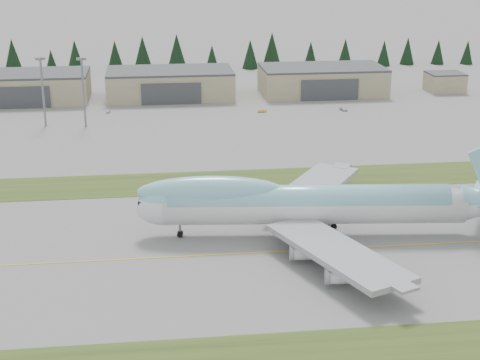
{
  "coord_description": "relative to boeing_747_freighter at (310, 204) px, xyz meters",
  "views": [
    {
      "loc": [
        -22.15,
        -132.12,
        59.87
      ],
      "look_at": [
        -3.36,
        21.98,
        8.0
      ],
      "focal_mm": 55.0,
      "sensor_mm": 36.0,
      "label": 1
    }
  ],
  "objects": [
    {
      "name": "service_vehicle_b",
      "position": [
        7.15,
        112.91,
        -7.15
      ],
      "size": [
        3.32,
        1.83,
        1.04
      ],
      "primitive_type": "imported",
      "rotation": [
        0.0,
        0.0,
        1.81
      ],
      "color": "gold",
      "rests_on": "ground"
    },
    {
      "name": "taxiway_line_main",
      "position": [
        -9.41,
        -7.47,
        -7.15
      ],
      "size": [
        400.0,
        0.4,
        0.02
      ],
      "primitive_type": "cube",
      "color": "gold",
      "rests_on": "ground"
    },
    {
      "name": "grass_strip_far",
      "position": [
        -9.41,
        37.53,
        -7.15
      ],
      "size": [
        400.0,
        18.0,
        0.08
      ],
      "primitive_type": "cube",
      "color": "#314418",
      "rests_on": "ground"
    },
    {
      "name": "ground",
      "position": [
        -9.41,
        -7.47,
        -7.15
      ],
      "size": [
        7000.0,
        7000.0,
        0.0
      ],
      "primitive_type": "plane",
      "color": "slate",
      "rests_on": "ground"
    },
    {
      "name": "service_vehicle_c",
      "position": [
        36.52,
        111.94,
        -7.15
      ],
      "size": [
        2.59,
        4.03,
        1.09
      ],
      "primitive_type": "imported",
      "rotation": [
        0.0,
        0.0,
        0.31
      ],
      "color": "silver",
      "rests_on": "ground"
    },
    {
      "name": "boeing_747_freighter",
      "position": [
        0.0,
        0.0,
        0.0
      ],
      "size": [
        82.46,
        70.72,
        21.68
      ],
      "rotation": [
        0.0,
        0.0,
        -0.1
      ],
      "color": "silver",
      "rests_on": "ground"
    },
    {
      "name": "grass_strip_near",
      "position": [
        -9.41,
        -45.47,
        -7.15
      ],
      "size": [
        400.0,
        14.0,
        0.08
      ],
      "primitive_type": "cube",
      "color": "#314418",
      "rests_on": "ground"
    },
    {
      "name": "conifer_belt",
      "position": [
        -19.87,
        205.21,
        -0.05
      ],
      "size": [
        267.7,
        15.15,
        16.48
      ],
      "color": "black",
      "rests_on": "ground"
    },
    {
      "name": "control_shed",
      "position": [
        85.59,
        140.53,
        -3.35
      ],
      "size": [
        14.0,
        12.0,
        7.6
      ],
      "color": "gray",
      "rests_on": "ground"
    },
    {
      "name": "hangar_center",
      "position": [
        -24.41,
        142.43,
        -1.76
      ],
      "size": [
        48.0,
        26.6,
        10.8
      ],
      "color": "gray",
      "rests_on": "ground"
    },
    {
      "name": "service_vehicle_a",
      "position": [
        -47.26,
        119.24,
        -7.15
      ],
      "size": [
        1.47,
        3.38,
        1.13
      ],
      "primitive_type": "imported",
      "rotation": [
        0.0,
        0.0,
        -0.04
      ],
      "color": "silver",
      "rests_on": "ground"
    },
    {
      "name": "hangar_left",
      "position": [
        -79.41,
        142.43,
        -1.76
      ],
      "size": [
        48.0,
        26.6,
        10.8
      ],
      "color": "gray",
      "rests_on": "ground"
    },
    {
      "name": "hangar_right",
      "position": [
        35.59,
        142.43,
        -1.76
      ],
      "size": [
        48.0,
        26.6,
        10.8
      ],
      "color": "gray",
      "rests_on": "ground"
    }
  ]
}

